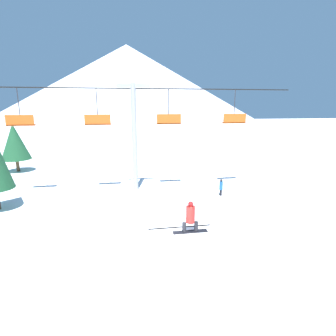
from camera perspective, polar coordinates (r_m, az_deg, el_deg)
ground_plane at (r=10.87m, az=-1.39°, el=-22.13°), size 220.00×220.00×0.00m
mountain_ridge at (r=80.33m, az=-8.80°, el=17.00°), size 81.58×81.58×22.93m
snow_ramp at (r=10.12m, az=4.53°, el=-20.28°), size 2.62×3.31×1.42m
snowboarder at (r=10.50m, az=4.89°, el=-10.64°), size 1.40×0.35×1.29m
chairlift at (r=19.51m, az=-7.38°, el=9.13°), size 24.06×0.44×7.90m
pine_tree_far at (r=29.23m, az=-30.43°, el=4.96°), size 2.68×2.68×4.68m
distant_skier at (r=19.13m, az=11.46°, el=-4.00°), size 0.24×0.24×1.23m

